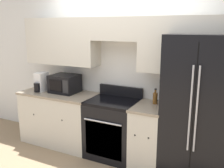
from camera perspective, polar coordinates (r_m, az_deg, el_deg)
The scene contains 9 objects.
ground_plane at distance 3.84m, azimuth -2.19°, elevation -17.78°, with size 12.00×12.00×0.00m, color #937A5B.
wall_back at distance 3.85m, azimuth 1.87°, elevation 5.54°, with size 8.00×0.39×2.60m.
lower_cabinets_left at distance 4.38m, azimuth -11.81°, elevation -7.52°, with size 1.30×0.64×0.89m.
lower_cabinets_right at distance 3.67m, azimuth 8.42°, elevation -11.53°, with size 0.44×0.64×0.89m.
oven_range at distance 3.87m, azimuth 0.17°, elevation -9.99°, with size 0.74×0.65×1.05m.
refrigerator at distance 3.40m, azimuth 18.99°, elevation -5.25°, with size 0.84×0.73×1.87m.
microwave at distance 4.22m, azimuth -10.74°, elevation 0.10°, with size 0.44×0.38×0.30m.
bottle at distance 3.59m, azimuth 9.84°, elevation -3.14°, with size 0.07×0.07×0.22m.
coffee_maker at distance 4.38m, azimuth -15.90°, elevation 0.33°, with size 0.15×0.27×0.32m.
Camera 1 is at (1.60, -2.88, 1.97)m, focal length 40.00 mm.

